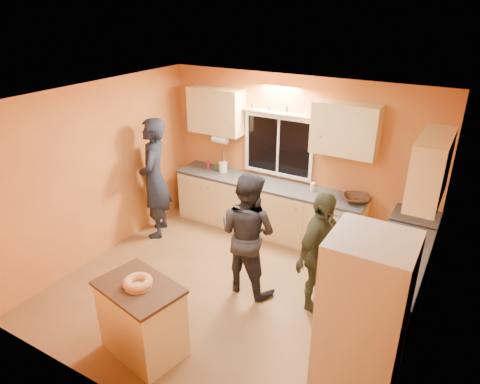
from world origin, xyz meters
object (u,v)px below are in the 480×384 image
Objects in this scene: refrigerator at (362,323)px; person_left at (154,179)px; person_center at (248,233)px; person_right at (319,253)px; island at (142,318)px.

refrigerator is 0.91× the size of person_left.
person_center is 0.95m from person_right.
island is 0.60× the size of person_center.
refrigerator is 1.06× the size of person_center.
island is at bearing 80.72° from person_center.
person_center is at bearing 105.11° from person_right.
person_left is (-3.79, 1.56, 0.09)m from refrigerator.
person_center is at bearing 46.20° from person_left.
person_center is (2.03, -0.57, -0.14)m from person_left.
person_left is at bearing -9.51° from person_center.
refrigerator is 4.10m from person_left.
person_left is (-1.60, 2.15, 0.54)m from island.
refrigerator is 1.78× the size of island.
refrigerator is 1.12× the size of person_right.
refrigerator reaches higher than island.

